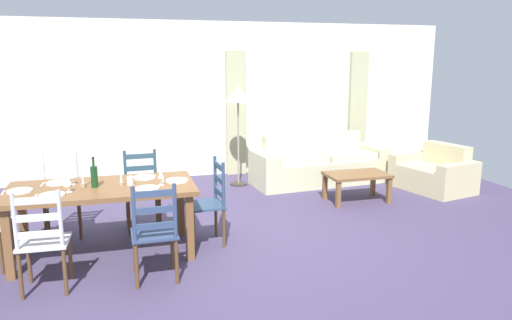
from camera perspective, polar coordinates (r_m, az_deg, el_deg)
ground_plane at (r=5.69m, az=-2.26°, el=-9.30°), size 9.60×9.60×0.02m
wall_far at (r=8.59m, az=-7.57°, el=7.06°), size 9.60×0.16×2.70m
curtain_panel_left at (r=8.62m, az=-2.40°, el=5.50°), size 0.35×0.08×2.20m
curtain_panel_right at (r=9.46m, az=11.96°, el=5.81°), size 0.35×0.08×2.20m
dining_table at (r=5.27m, az=-17.77°, el=-3.90°), size 1.90×0.96×0.75m
dining_chair_near_left at (r=4.67m, az=-23.96°, el=-8.77°), size 0.44×0.42×0.96m
dining_chair_near_right at (r=4.57m, az=-11.93°, el=-8.41°), size 0.42×0.41×0.96m
dining_chair_far_left at (r=6.08m, az=-22.03°, el=-3.96°), size 0.45×0.43×0.96m
dining_chair_far_right at (r=6.04m, az=-13.36°, el=-3.52°), size 0.43×0.41×0.96m
dining_chair_head_east at (r=5.42m, az=-5.55°, el=-4.99°), size 0.42×0.44×0.96m
dinner_plate_near_left at (r=5.05m, az=-23.03°, el=-3.85°), size 0.24×0.24×0.02m
fork_near_left at (r=5.07m, az=-24.71°, el=-3.99°), size 0.03×0.17×0.01m
dinner_plate_near_right at (r=5.01m, az=-12.76°, el=-3.31°), size 0.24×0.24×0.02m
fork_near_right at (r=5.00m, az=-14.48°, el=-3.48°), size 0.02×0.17×0.01m
dinner_plate_far_left at (r=5.53m, az=-22.42°, el=-2.50°), size 0.24×0.24×0.02m
fork_far_left at (r=5.55m, az=-23.96°, el=-2.64°), size 0.03×0.17×0.01m
dinner_plate_far_right at (r=5.49m, az=-13.07°, el=-2.00°), size 0.24×0.24×0.02m
fork_far_right at (r=5.49m, az=-14.63°, el=-2.15°), size 0.03×0.17×0.01m
dinner_plate_head_west at (r=5.34m, az=-26.23°, el=-3.31°), size 0.24×0.24×0.02m
fork_head_west at (r=5.37m, az=-27.80°, el=-3.44°), size 0.03×0.17×0.01m
dinner_plate_head_east at (r=5.27m, az=-9.34°, el=-2.41°), size 0.24×0.24×0.02m
fork_head_east at (r=5.26m, az=-10.96°, el=-2.57°), size 0.03×0.17×0.01m
wine_bottle at (r=5.21m, az=-18.64°, el=-1.81°), size 0.07×0.07×0.32m
wine_glass_near_left at (r=5.10m, az=-21.36°, el=-2.37°), size 0.06×0.06×0.16m
wine_glass_near_right at (r=5.11m, az=-11.23°, el=-1.75°), size 0.06×0.06×0.16m
wine_glass_far_left at (r=5.40m, az=-21.01°, el=-1.61°), size 0.06×0.06×0.16m
coffee_cup_primary at (r=5.22m, az=-14.69°, el=-2.38°), size 0.07×0.07×0.09m
coffee_cup_secondary at (r=5.35m, az=-21.52°, el=-2.47°), size 0.07×0.07×0.09m
candle_tall at (r=5.26m, az=-19.83°, el=-2.28°), size 0.05×0.05×0.25m
candle_short at (r=5.20m, az=-15.67°, el=-2.56°), size 0.05×0.05×0.15m
couch at (r=8.21m, az=7.38°, el=-0.62°), size 2.34×1.00×0.80m
coffee_table at (r=7.17m, az=11.87°, el=-2.07°), size 0.90×0.56×0.42m
armchair_upholstered at (r=8.21m, az=20.49°, el=-1.58°), size 1.04×1.31×0.72m
standing_lamp at (r=7.80m, az=-2.14°, el=7.14°), size 0.40×0.40×1.64m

